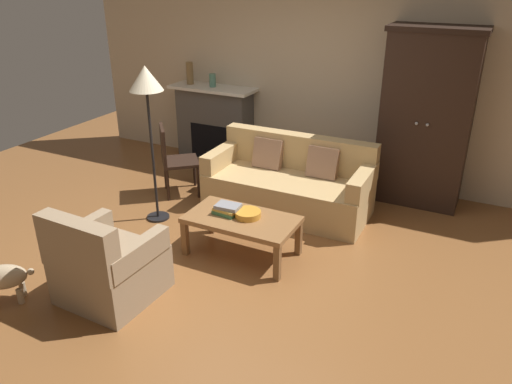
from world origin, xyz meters
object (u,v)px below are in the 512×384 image
Objects in this scene: coffee_table at (242,222)px; floor_lamp at (146,88)px; fruit_bowl at (248,214)px; side_chair_wooden at (173,156)px; couch at (289,185)px; armoire at (426,119)px; armchair_near_left at (107,267)px; book_stack at (227,209)px; mantel_vase_bronze at (190,73)px; mantel_vase_jade at (213,80)px; fireplace at (215,124)px.

floor_lamp is (-1.25, 0.26, 1.16)m from coffee_table.
side_chair_wooden reaches higher than fruit_bowl.
couch is 1.10× the size of floor_lamp.
armoire reaches higher than fruit_bowl.
side_chair_wooden is at bearing 110.21° from armchair_near_left.
armoire reaches higher than book_stack.
floor_lamp is at bearing -71.72° from side_chair_wooden.
couch is 7.13× the size of book_stack.
couch is (-1.31, -0.95, -0.73)m from armoire.
fruit_bowl is 0.29× the size of side_chair_wooden.
side_chair_wooden is (-2.80, -1.19, -0.54)m from armoire.
armoire is 3.21m from floor_lamp.
armchair_near_left is 0.50× the size of floor_lamp.
couch is 1.17m from coffee_table.
fruit_bowl is at bearing 58.02° from armchair_near_left.
armchair_near_left is (-0.53, -1.17, -0.16)m from book_stack.
couch is 6.12× the size of mantel_vase_bronze.
floor_lamp reaches higher than mantel_vase_bronze.
mantel_vase_jade is (-1.67, 2.14, 0.76)m from fruit_bowl.
fireplace is 4.00× the size of mantel_vase_bronze.
armchair_near_left reaches higher than book_stack.
armoire is 2.95m from mantel_vase_jade.
mantel_vase_bronze is (-3.33, 0.06, 0.23)m from armoire.
book_stack is at bearing -56.21° from mantel_vase_jade.
couch is at bearing 72.87° from armchair_near_left.
armchair_near_left is at bearing -121.73° from armoire.
fireplace reaches higher than coffee_table.
side_chair_wooden is at bearing -83.17° from mantel_vase_jade.
fruit_bowl is at bearing 8.56° from book_stack.
couch is 2.44m from armchair_near_left.
armoire is 2.65m from book_stack.
book_stack is 1.53m from floor_lamp.
coffee_table is at bearing -122.08° from armoire.
mantel_vase_jade is 0.10× the size of floor_lamp.
mantel_vase_jade reaches higher than fruit_bowl.
fireplace is at bearing 105.31° from armchair_near_left.
fireplace is at bearing 178.49° from armoire.
side_chair_wooden is at bearing 108.28° from floor_lamp.
book_stack is (-0.22, -0.03, 0.02)m from fruit_bowl.
side_chair_wooden is (-1.47, 0.93, 0.15)m from coffee_table.
fireplace is 2.63m from book_stack.
floor_lamp reaches higher than book_stack.
mantel_vase_bronze is at bearing 178.97° from armoire.
coffee_table is at bearing 58.92° from armchair_near_left.
armchair_near_left is at bearing -121.98° from fruit_bowl.
floor_lamp is at bearing -144.31° from armoire.
mantel_vase_bronze is at bearing 132.58° from coffee_table.
armoire is 1.90× the size of coffee_table.
couch is at bearing -144.07° from armoire.
fruit_bowl is at bearing -121.59° from armoire.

